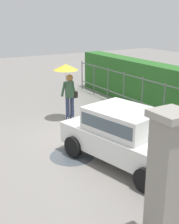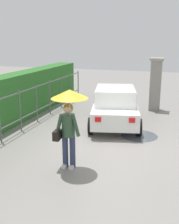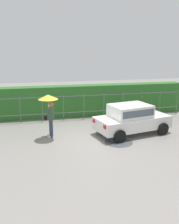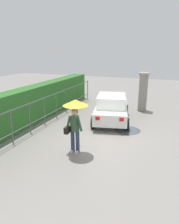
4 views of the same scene
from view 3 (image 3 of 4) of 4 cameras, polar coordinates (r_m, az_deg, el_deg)
The scene contains 6 objects.
ground_plane at distance 12.66m, azimuth 0.94°, elevation -5.61°, with size 40.00×40.00×0.00m, color gray.
car at distance 13.20m, azimuth 9.09°, elevation -1.28°, with size 3.97×2.50×1.48m.
pedestrian at distance 12.44m, azimuth -8.77°, elevation 1.24°, with size 0.92×0.92×2.10m.
fence_section at distance 15.58m, azimuth -1.23°, elevation 1.41°, with size 12.27×0.05×1.50m.
hedge_row at distance 16.42m, azimuth -1.85°, elevation 2.52°, with size 13.22×0.90×1.90m, color #2D6B28.
puddle_near at distance 12.12m, azimuth 6.35°, elevation -6.62°, with size 1.27×1.27×0.00m, color #4C545B.
Camera 3 is at (-2.77, -11.57, 4.33)m, focal length 42.09 mm.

